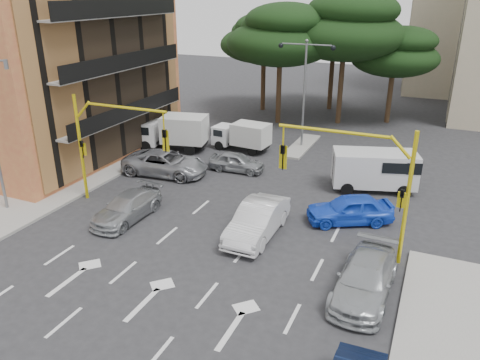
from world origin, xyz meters
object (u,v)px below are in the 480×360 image
at_px(car_silver_cross_b, 237,162).
at_px(box_truck_b, 242,136).
at_px(street_lamp_center, 305,75).
at_px(van_white, 374,170).
at_px(car_white_hatch, 257,220).
at_px(car_silver_wagon, 127,207).
at_px(car_silver_parked, 365,279).
at_px(car_blue_compact, 350,209).
at_px(box_truck_a, 172,133).
at_px(signal_mast_right, 365,174).
at_px(car_silver_cross_a, 166,163).
at_px(signal_mast_left, 105,137).

bearing_deg(car_silver_cross_b, box_truck_b, 16.22).
height_order(street_lamp_center, van_white, street_lamp_center).
xyz_separation_m(car_white_hatch, car_silver_cross_b, (-4.47, 7.60, -0.19)).
height_order(car_silver_cross_b, box_truck_b, box_truck_b).
height_order(car_silver_wagon, car_silver_parked, car_silver_parked).
distance_m(car_white_hatch, van_white, 9.12).
xyz_separation_m(car_blue_compact, van_white, (0.42, 4.88, 0.46)).
relative_size(van_white, box_truck_b, 1.11).
relative_size(street_lamp_center, box_truck_a, 1.47).
xyz_separation_m(signal_mast_right, van_white, (-0.57, 7.86, -2.69)).
relative_size(car_silver_wagon, car_silver_cross_a, 0.82).
xyz_separation_m(van_white, box_truck_a, (-14.88, 1.73, 0.10)).
xyz_separation_m(car_blue_compact, car_silver_parked, (1.79, -5.96, -0.02)).
bearing_deg(car_white_hatch, signal_mast_left, 178.81).
distance_m(signal_mast_right, car_white_hatch, 5.69).
xyz_separation_m(signal_mast_right, box_truck_b, (-10.68, 11.47, -2.82)).
bearing_deg(box_truck_b, street_lamp_center, -51.62).
relative_size(car_white_hatch, van_white, 1.04).
height_order(car_blue_compact, van_white, van_white).
distance_m(car_blue_compact, van_white, 4.91).
distance_m(car_blue_compact, car_silver_wagon, 11.48).
bearing_deg(box_truck_b, car_silver_wagon, -179.22).
height_order(car_white_hatch, van_white, van_white).
height_order(signal_mast_left, car_white_hatch, signal_mast_left).
xyz_separation_m(signal_mast_left, car_blue_compact, (12.63, 2.99, -3.14)).
height_order(signal_mast_right, signal_mast_left, same).
bearing_deg(box_truck_a, van_white, -109.04).
relative_size(street_lamp_center, van_white, 1.62).
bearing_deg(car_silver_parked, car_silver_cross_a, 152.23).
height_order(signal_mast_right, car_blue_compact, signal_mast_right).
relative_size(car_white_hatch, car_silver_cross_b, 1.35).
height_order(signal_mast_left, car_silver_cross_b, signal_mast_left).
xyz_separation_m(street_lamp_center, box_truck_a, (-8.64, -4.42, -4.12)).
xyz_separation_m(street_lamp_center, car_silver_cross_a, (-6.41, -9.00, -4.66)).
bearing_deg(car_blue_compact, street_lamp_center, -179.59).
relative_size(signal_mast_right, car_silver_cross_b, 1.63).
distance_m(signal_mast_right, car_silver_parked, 4.41).
height_order(car_silver_parked, van_white, van_white).
relative_size(signal_mast_right, car_silver_wagon, 1.32).
xyz_separation_m(car_white_hatch, car_silver_parked, (5.59, -2.76, -0.09)).
height_order(car_silver_wagon, van_white, van_white).
bearing_deg(signal_mast_right, box_truck_a, 148.16).
relative_size(car_silver_parked, box_truck_b, 1.16).
bearing_deg(car_silver_wagon, car_silver_cross_b, 76.16).
distance_m(car_white_hatch, car_blue_compact, 4.97).
xyz_separation_m(signal_mast_right, signal_mast_left, (-13.61, 0.00, 0.00)).
relative_size(car_silver_wagon, van_white, 0.95).
xyz_separation_m(car_silver_cross_b, box_truck_b, (-1.42, 4.08, 0.43)).
xyz_separation_m(car_white_hatch, box_truck_b, (-5.89, 11.68, 0.24)).
distance_m(car_white_hatch, car_silver_cross_b, 8.82).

